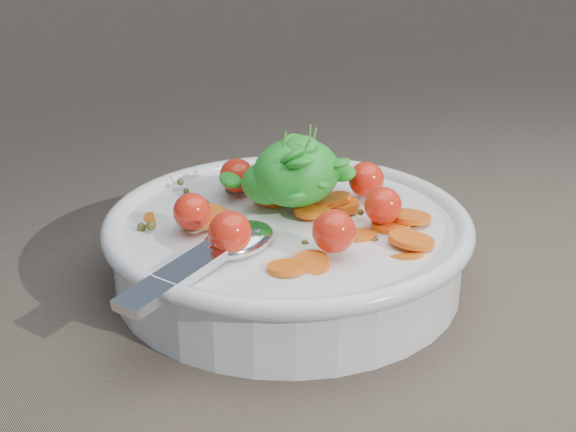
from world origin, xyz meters
TOP-DOWN VIEW (x-y plane):
  - ground at (0.00, 0.00)m, footprint 6.00×6.00m
  - bowl at (-0.02, 0.01)m, footprint 0.34×0.31m
  - napkin at (-0.02, 0.15)m, footprint 0.16×0.14m

SIDE VIEW (x-z plane):
  - ground at x=0.00m, z-range 0.00..0.00m
  - napkin at x=-0.02m, z-range 0.00..0.01m
  - bowl at x=-0.02m, z-range -0.03..0.10m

